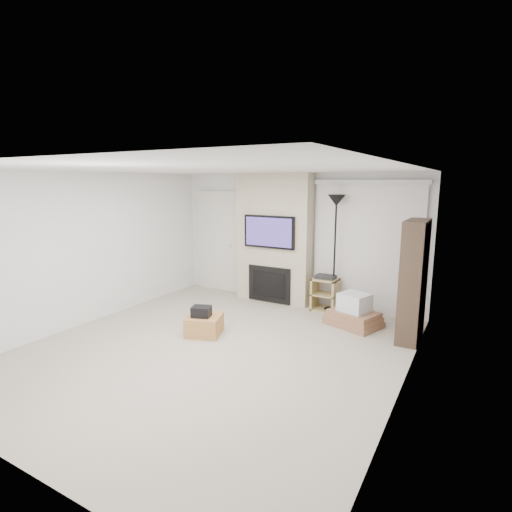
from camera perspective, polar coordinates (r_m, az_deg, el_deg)
The scene contains 16 objects.
floor at distance 5.83m, azimuth -5.98°, elevation -13.11°, with size 5.00×5.50×0.00m, color #B3A796.
ceiling at distance 5.34m, azimuth -6.51°, elevation 12.25°, with size 5.00×5.50×0.00m, color white.
wall_back at distance 7.82m, azimuth 5.62°, elevation 2.55°, with size 5.00×2.50×0.00m, color white.
wall_front at distance 3.67m, azimuth -32.42°, elevation -8.39°, with size 5.00×2.50×0.00m, color white.
wall_left at distance 7.19m, azimuth -22.64°, elevation 1.06°, with size 5.50×2.50×0.00m, color white.
wall_right at distance 4.51m, azimuth 20.61°, elevation -4.10°, with size 5.50×2.50×0.00m, color white.
hvac_vent at distance 5.81m, azimuth 1.52°, elevation 12.15°, with size 0.35×0.18×0.01m, color silver.
ottoman at distance 6.32m, azimuth -7.39°, elevation -9.75°, with size 0.50×0.50×0.30m, color #B98046.
black_bag at distance 6.22m, azimuth -7.81°, elevation -7.86°, with size 0.28×0.22×0.16m, color black.
fireplace_wall at distance 7.78m, azimuth 2.63°, elevation 2.44°, with size 1.50×0.47×2.50m.
entry_door at distance 8.69m, azimuth -5.41°, elevation 2.06°, with size 1.02×0.11×2.14m.
vertical_blinds at distance 7.31m, azimuth 15.53°, elevation 1.84°, with size 1.98×0.10×2.37m.
floor_lamp at distance 7.19m, azimuth 11.33°, elevation 5.02°, with size 0.31×0.31×2.12m.
av_stand at distance 7.45m, azimuth 9.84°, elevation -5.08°, with size 0.45×0.38×0.66m.
box_stack at distance 6.81m, azimuth 13.81°, elevation -7.98°, with size 0.97×0.85×0.54m.
bookshelf at distance 6.32m, azimuth 21.57°, elevation -3.32°, with size 0.30×0.80×1.80m.
Camera 1 is at (3.13, -4.33, 2.34)m, focal length 28.00 mm.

